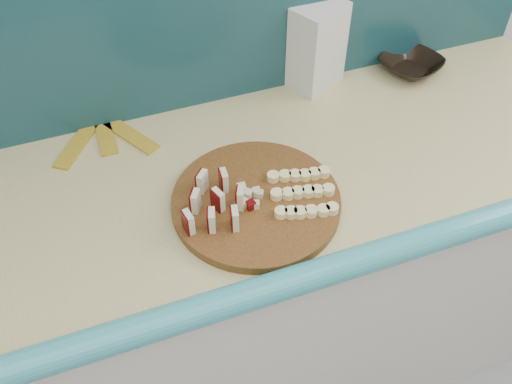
% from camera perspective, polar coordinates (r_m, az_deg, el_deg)
% --- Properties ---
extents(kitchen_counter, '(2.20, 0.63, 0.91)m').
position_cam_1_polar(kitchen_counter, '(1.60, -7.91, -11.61)').
color(kitchen_counter, silver).
rests_on(kitchen_counter, ground).
extents(backsplash, '(2.20, 0.02, 0.50)m').
position_cam_1_polar(backsplash, '(1.31, -14.47, 15.69)').
color(backsplash, teal).
rests_on(backsplash, kitchen_counter).
extents(cutting_board, '(0.44, 0.44, 0.02)m').
position_cam_1_polar(cutting_board, '(1.20, -0.00, -1.01)').
color(cutting_board, '#43240E').
rests_on(cutting_board, kitchen_counter).
extents(apple_wedges, '(0.14, 0.15, 0.05)m').
position_cam_1_polar(apple_wedges, '(1.16, -4.22, -1.04)').
color(apple_wedges, beige).
rests_on(apple_wedges, cutting_board).
extents(apple_chunks, '(0.05, 0.05, 0.02)m').
position_cam_1_polar(apple_chunks, '(1.18, -1.08, -0.45)').
color(apple_chunks, beige).
rests_on(apple_chunks, cutting_board).
extents(banana_slices, '(0.16, 0.16, 0.02)m').
position_cam_1_polar(banana_slices, '(1.20, 4.68, -0.06)').
color(banana_slices, '#FBE699').
rests_on(banana_slices, cutting_board).
extents(brown_bowl, '(0.21, 0.21, 0.04)m').
position_cam_1_polar(brown_bowl, '(1.62, 15.22, 12.18)').
color(brown_bowl, black).
rests_on(brown_bowl, kitchen_counter).
extents(flour_bag, '(0.16, 0.14, 0.22)m').
position_cam_1_polar(flour_bag, '(1.48, 6.13, 14.29)').
color(flour_bag, silver).
rests_on(flour_bag, kitchen_counter).
extents(banana_peel, '(0.25, 0.20, 0.01)m').
position_cam_1_polar(banana_peel, '(1.41, -14.95, 5.40)').
color(banana_peel, gold).
rests_on(banana_peel, kitchen_counter).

